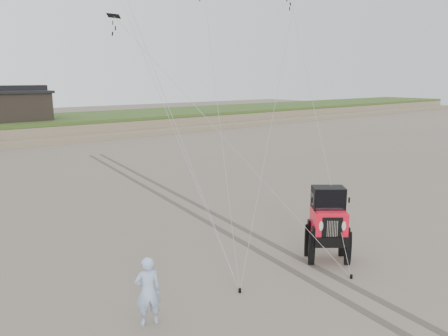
# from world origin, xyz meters

# --- Properties ---
(ground) EXTENTS (160.00, 160.00, 0.00)m
(ground) POSITION_xyz_m (0.00, 0.00, 0.00)
(ground) COLOR #6B6054
(ground) RESTS_ON ground
(cabin) EXTENTS (6.40, 5.40, 3.35)m
(cabin) POSITION_xyz_m (2.00, 37.00, 3.24)
(cabin) COLOR black
(cabin) RESTS_ON dune_ridge
(jeep) EXTENTS (4.96, 5.37, 1.91)m
(jeep) POSITION_xyz_m (1.82, -0.71, 0.96)
(jeep) COLOR red
(jeep) RESTS_ON ground
(man) EXTENTS (0.71, 0.58, 1.69)m
(man) POSITION_xyz_m (-4.43, -0.35, 0.84)
(man) COLOR #96B6E8
(man) RESTS_ON ground
(stake_main) EXTENTS (0.08, 0.08, 0.12)m
(stake_main) POSITION_xyz_m (-1.74, -0.55, 0.06)
(stake_main) COLOR black
(stake_main) RESTS_ON ground
(stake_aux) EXTENTS (0.08, 0.08, 0.12)m
(stake_aux) POSITION_xyz_m (1.34, -1.96, 0.06)
(stake_aux) COLOR black
(stake_aux) RESTS_ON ground
(tire_tracks) EXTENTS (5.22, 29.74, 0.01)m
(tire_tracks) POSITION_xyz_m (2.00, 8.00, 0.00)
(tire_tracks) COLOR #4C443D
(tire_tracks) RESTS_ON ground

